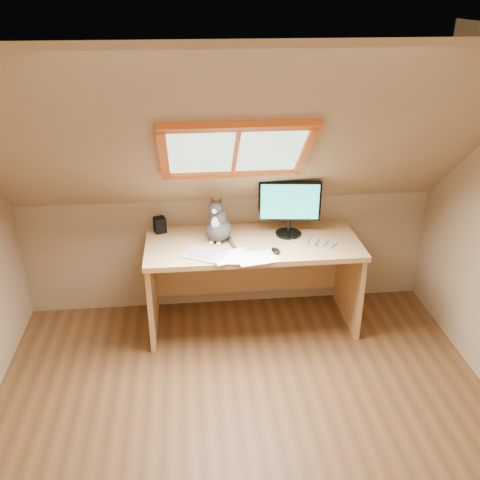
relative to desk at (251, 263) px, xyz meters
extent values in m
plane|color=brown|center=(-0.17, -1.45, -0.55)|extent=(3.50, 3.50, 0.00)
cube|color=tan|center=(-0.17, 0.30, -0.05)|extent=(3.50, 0.02, 1.00)
cube|color=silver|center=(-0.17, -2.23, 1.85)|extent=(3.50, 1.95, 0.02)
cube|color=tan|center=(-0.17, -0.48, 1.15)|extent=(3.50, 1.56, 1.41)
cube|color=#B2E0CC|center=(-0.17, -0.40, 1.08)|extent=(0.90, 0.53, 0.48)
cube|color=#D46314|center=(-0.17, -0.40, 1.08)|extent=(1.02, 0.64, 0.59)
cube|color=tan|center=(0.00, -0.07, 0.21)|extent=(1.71, 0.75, 0.04)
cube|color=tan|center=(-0.82, -0.07, -0.18)|extent=(0.04, 0.67, 0.74)
cube|color=tan|center=(0.82, -0.07, -0.18)|extent=(0.04, 0.67, 0.74)
cube|color=tan|center=(0.00, 0.27, -0.18)|extent=(1.61, 0.03, 0.52)
cylinder|color=black|center=(0.30, 0.02, 0.24)|extent=(0.21, 0.21, 0.02)
cylinder|color=black|center=(0.30, 0.02, 0.31)|extent=(0.03, 0.03, 0.12)
cube|color=black|center=(0.30, 0.02, 0.53)|extent=(0.50, 0.10, 0.33)
cube|color=#157FBB|center=(0.30, 0.00, 0.53)|extent=(0.46, 0.06, 0.29)
ellipsoid|color=#3A3533|center=(-0.27, -0.02, 0.32)|extent=(0.28, 0.31, 0.18)
ellipsoid|color=#3A3533|center=(-0.28, -0.03, 0.43)|extent=(0.18, 0.18, 0.19)
ellipsoid|color=silver|center=(-0.30, -0.09, 0.41)|extent=(0.08, 0.06, 0.11)
ellipsoid|color=#3A3533|center=(-0.29, -0.07, 0.54)|extent=(0.14, 0.13, 0.10)
sphere|color=silver|center=(-0.31, -0.12, 0.52)|extent=(0.04, 0.04, 0.04)
cone|color=#3A3533|center=(-0.32, -0.04, 0.59)|extent=(0.06, 0.06, 0.06)
cone|color=#3A3533|center=(-0.25, -0.07, 0.59)|extent=(0.06, 0.06, 0.06)
cube|color=black|center=(-0.74, 0.18, 0.30)|extent=(0.11, 0.11, 0.13)
cube|color=#B2B2B7|center=(-0.40, -0.28, 0.24)|extent=(0.37, 0.34, 0.01)
ellipsoid|color=black|center=(0.15, -0.29, 0.25)|extent=(0.08, 0.11, 0.03)
cube|color=white|center=(-0.10, -0.33, 0.23)|extent=(0.33, 0.27, 0.00)
cube|color=white|center=(-0.10, -0.33, 0.23)|extent=(0.32, 0.24, 0.00)
cube|color=white|center=(-0.10, -0.33, 0.24)|extent=(0.35, 0.30, 0.00)
camera|label=1|loc=(-0.49, -3.89, 2.08)|focal=40.00mm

